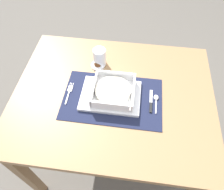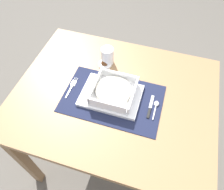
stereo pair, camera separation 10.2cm
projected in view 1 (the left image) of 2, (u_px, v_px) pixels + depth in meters
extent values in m
plane|color=#59544C|center=(113.00, 151.00, 1.67)|extent=(6.00, 6.00, 0.00)
cube|color=#936D47|center=(113.00, 96.00, 1.08)|extent=(1.00, 0.79, 0.03)
cube|color=brown|center=(27.00, 175.00, 1.21)|extent=(0.05, 0.05, 0.73)
cube|color=brown|center=(60.00, 82.00, 1.62)|extent=(0.05, 0.05, 0.73)
cube|color=brown|center=(180.00, 95.00, 1.55)|extent=(0.05, 0.05, 0.73)
cube|color=#191E38|center=(112.00, 98.00, 1.05)|extent=(0.48, 0.30, 0.00)
cube|color=white|center=(111.00, 96.00, 1.05)|extent=(0.29, 0.21, 0.02)
cube|color=white|center=(113.00, 93.00, 1.04)|extent=(0.20, 0.20, 0.01)
cube|color=white|center=(94.00, 88.00, 1.02)|extent=(0.01, 0.20, 0.05)
cube|color=white|center=(133.00, 92.00, 1.01)|extent=(0.01, 0.20, 0.05)
cube|color=white|center=(111.00, 106.00, 0.96)|extent=(0.18, 0.01, 0.05)
cube|color=white|center=(116.00, 75.00, 1.07)|extent=(0.18, 0.01, 0.05)
cylinder|color=silver|center=(113.00, 91.00, 1.02)|extent=(0.17, 0.17, 0.03)
cube|color=silver|center=(67.00, 98.00, 1.04)|extent=(0.01, 0.08, 0.00)
cube|color=silver|center=(70.00, 89.00, 1.08)|extent=(0.02, 0.04, 0.00)
cylinder|color=silver|center=(70.00, 84.00, 1.09)|extent=(0.00, 0.02, 0.00)
cylinder|color=silver|center=(72.00, 84.00, 1.09)|extent=(0.00, 0.02, 0.00)
cylinder|color=silver|center=(73.00, 85.00, 1.09)|extent=(0.00, 0.02, 0.00)
cube|color=silver|center=(156.00, 106.00, 1.01)|extent=(0.01, 0.08, 0.00)
ellipsoid|color=silver|center=(156.00, 97.00, 1.04)|extent=(0.02, 0.03, 0.01)
cube|color=black|center=(151.00, 108.00, 1.01)|extent=(0.01, 0.06, 0.01)
cube|color=silver|center=(151.00, 96.00, 1.05)|extent=(0.01, 0.08, 0.00)
cylinder|color=white|center=(100.00, 57.00, 1.15)|extent=(0.07, 0.07, 0.10)
cylinder|color=#338C3F|center=(100.00, 60.00, 1.17)|extent=(0.06, 0.06, 0.04)
cylinder|color=white|center=(98.00, 65.00, 1.17)|extent=(0.07, 0.07, 0.01)
sphere|color=#593319|center=(98.00, 64.00, 1.16)|extent=(0.04, 0.04, 0.04)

